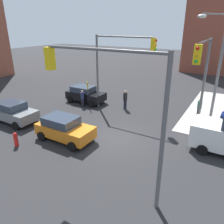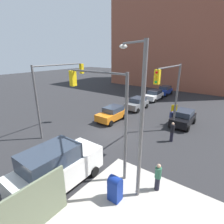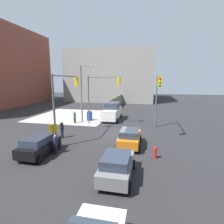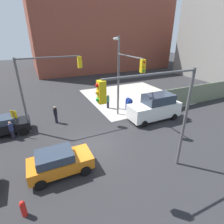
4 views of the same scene
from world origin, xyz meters
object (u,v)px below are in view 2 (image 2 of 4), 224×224
(traffic_signal_nw_corner, at_px, (170,88))
(pedestrian_walking_north, at_px, (158,177))
(fire_hydrant, at_px, (108,109))
(hatchback_gray, at_px, (137,103))
(mailbox_blue, at_px, (115,188))
(sedan_blue, at_px, (165,90))
(hatchback_black, at_px, (183,118))
(pedestrian_crossing, at_px, (171,117))
(sedan_white, at_px, (154,95))
(pedestrian_waiting, at_px, (172,132))
(street_lamp_corner, at_px, (138,112))
(traffic_signal_se_corner, at_px, (57,84))
(van_white_delivery, at_px, (57,168))
(sedan_orange, at_px, (112,114))
(traffic_signal_ne_corner, at_px, (102,103))

(traffic_signal_nw_corner, relative_size, pedestrian_walking_north, 3.83)
(fire_hydrant, xyz_separation_m, hatchback_gray, (-3.36, 2.41, 0.36))
(mailbox_blue, height_order, fire_hydrant, mailbox_blue)
(sedan_blue, bearing_deg, traffic_signal_nw_corner, 21.17)
(hatchback_black, distance_m, pedestrian_crossing, 1.26)
(sedan_white, xyz_separation_m, pedestrian_waiting, (12.38, 7.18, 0.10))
(traffic_signal_nw_corner, relative_size, sedan_white, 1.54)
(hatchback_black, height_order, pedestrian_walking_north, pedestrian_walking_north)
(sedan_blue, height_order, hatchback_gray, same)
(street_lamp_corner, distance_m, pedestrian_walking_north, 4.03)
(traffic_signal_se_corner, relative_size, pedestrian_walking_north, 3.83)
(fire_hydrant, relative_size, van_white_delivery, 0.17)
(sedan_white, xyz_separation_m, hatchback_gray, (6.02, 0.19, -0.00))
(hatchback_gray, distance_m, sedan_orange, 5.49)
(pedestrian_waiting, bearing_deg, mailbox_blue, 14.88)
(pedestrian_walking_north, bearing_deg, mailbox_blue, -117.06)
(van_white_delivery, distance_m, pedestrian_waiting, 10.00)
(pedestrian_waiting, height_order, pedestrian_walking_north, pedestrian_waiting)
(pedestrian_waiting, bearing_deg, sedan_orange, -80.71)
(pedestrian_crossing, bearing_deg, traffic_signal_se_corner, -95.90)
(traffic_signal_ne_corner, relative_size, fire_hydrant, 6.91)
(van_white_delivery, xyz_separation_m, pedestrian_walking_north, (-3.20, 4.70, -0.40))
(mailbox_blue, height_order, sedan_blue, sedan_blue)
(hatchback_black, bearing_deg, pedestrian_waiting, 3.38)
(traffic_signal_ne_corner, height_order, sedan_white, traffic_signal_ne_corner)
(mailbox_blue, distance_m, hatchback_gray, 16.07)
(traffic_signal_se_corner, distance_m, pedestrian_crossing, 12.20)
(van_white_delivery, bearing_deg, mailbox_blue, 110.48)
(street_lamp_corner, distance_m, van_white_delivery, 5.58)
(van_white_delivery, bearing_deg, pedestrian_crossing, 171.38)
(traffic_signal_ne_corner, distance_m, sedan_blue, 24.29)
(hatchback_gray, bearing_deg, pedestrian_crossing, 65.36)
(hatchback_black, bearing_deg, sedan_blue, -151.55)
(pedestrian_walking_north, bearing_deg, fire_hydrant, 149.12)
(traffic_signal_se_corner, relative_size, van_white_delivery, 1.20)
(pedestrian_crossing, bearing_deg, pedestrian_walking_north, -35.03)
(traffic_signal_se_corner, relative_size, sedan_blue, 1.69)
(van_white_delivery, xyz_separation_m, pedestrian_crossing, (-13.20, 2.00, -0.45))
(street_lamp_corner, bearing_deg, mailbox_blue, -22.25)
(sedan_orange, bearing_deg, van_white_delivery, 20.19)
(traffic_signal_nw_corner, distance_m, pedestrian_crossing, 5.14)
(traffic_signal_ne_corner, distance_m, fire_hydrant, 12.50)
(hatchback_gray, xyz_separation_m, pedestrian_waiting, (6.36, 6.99, 0.10))
(hatchback_gray, relative_size, hatchback_black, 1.01)
(traffic_signal_nw_corner, height_order, street_lamp_corner, street_lamp_corner)
(mailbox_blue, xyz_separation_m, sedan_white, (-20.58, -6.98, 0.08))
(traffic_signal_nw_corner, height_order, mailbox_blue, traffic_signal_nw_corner)
(traffic_signal_nw_corner, xyz_separation_m, van_white_delivery, (9.81, -2.70, -3.35))
(sedan_white, distance_m, van_white_delivery, 22.11)
(pedestrian_walking_north, bearing_deg, hatchback_black, 108.21)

